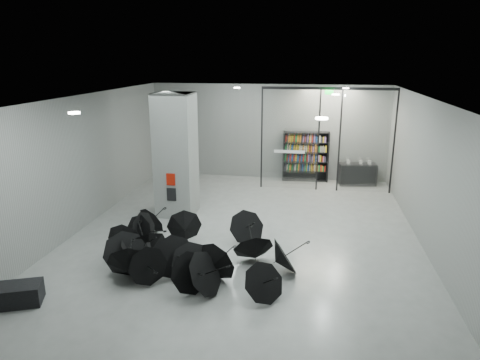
% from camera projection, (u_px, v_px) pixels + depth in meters
% --- Properties ---
extents(room, '(14.00, 14.02, 4.01)m').
position_uv_depth(room, '(242.00, 144.00, 11.54)').
color(room, gray).
rests_on(room, ground).
extents(column, '(1.20, 1.20, 4.00)m').
position_uv_depth(column, '(176.00, 155.00, 14.07)').
color(column, slate).
rests_on(column, ground).
extents(fire_cabinet, '(0.28, 0.04, 0.38)m').
position_uv_depth(fire_cabinet, '(171.00, 179.00, 13.66)').
color(fire_cabinet, '#A50A07').
rests_on(fire_cabinet, column).
extents(info_panel, '(0.30, 0.03, 0.42)m').
position_uv_depth(info_panel, '(171.00, 194.00, 13.79)').
color(info_panel, black).
rests_on(info_panel, column).
extents(exit_sign, '(0.30, 0.06, 0.15)m').
position_uv_depth(exit_sign, '(329.00, 92.00, 15.92)').
color(exit_sign, '#0CE533').
rests_on(exit_sign, room).
extents(glass_partition, '(5.06, 0.08, 4.00)m').
position_uv_depth(glass_partition, '(326.00, 135.00, 16.56)').
color(glass_partition, silver).
rests_on(glass_partition, ground).
extents(bench, '(1.48, 1.05, 0.44)m').
position_uv_depth(bench, '(7.00, 296.00, 9.14)').
color(bench, black).
rests_on(bench, ground).
extents(bookshelf, '(1.92, 0.53, 2.09)m').
position_uv_depth(bookshelf, '(306.00, 156.00, 18.18)').
color(bookshelf, black).
rests_on(bookshelf, ground).
extents(shop_counter, '(1.55, 0.81, 0.89)m').
position_uv_depth(shop_counter, '(357.00, 174.00, 17.73)').
color(shop_counter, black).
rests_on(shop_counter, ground).
extents(umbrella_cluster, '(5.28, 4.40, 1.33)m').
position_uv_depth(umbrella_cluster, '(177.00, 256.00, 10.73)').
color(umbrella_cluster, black).
rests_on(umbrella_cluster, ground).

